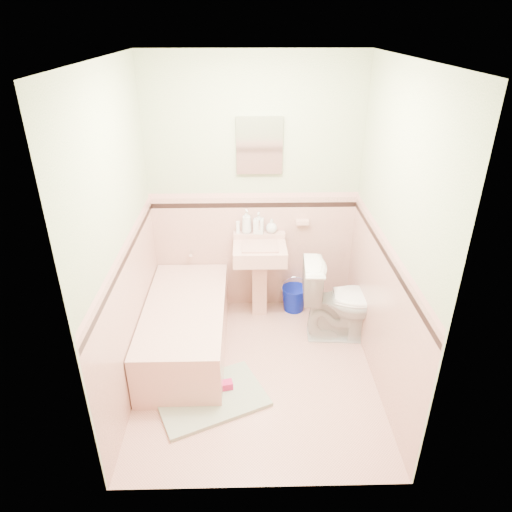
{
  "coord_description": "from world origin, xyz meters",
  "views": [
    {
      "loc": [
        -0.08,
        -3.08,
        2.72
      ],
      "look_at": [
        0.0,
        0.25,
        1.0
      ],
      "focal_mm": 32.4,
      "sensor_mm": 36.0,
      "label": 1
    }
  ],
  "objects_px": {
    "soap_bottle_right": "(272,226)",
    "toilet": "(344,300)",
    "bathtub": "(186,329)",
    "soap_bottle_mid": "(259,223)",
    "soap_bottle_left": "(247,221)",
    "shoe": "(223,386)",
    "sink": "(260,282)",
    "bucket": "(294,298)",
    "medicine_cabinet": "(259,145)"
  },
  "relations": [
    {
      "from": "soap_bottle_right",
      "to": "toilet",
      "type": "relative_size",
      "value": 0.18
    },
    {
      "from": "bathtub",
      "to": "soap_bottle_mid",
      "type": "height_order",
      "value": "soap_bottle_mid"
    },
    {
      "from": "soap_bottle_left",
      "to": "soap_bottle_right",
      "type": "distance_m",
      "value": 0.25
    },
    {
      "from": "soap_bottle_right",
      "to": "shoe",
      "type": "distance_m",
      "value": 1.6
    },
    {
      "from": "sink",
      "to": "shoe",
      "type": "distance_m",
      "value": 1.19
    },
    {
      "from": "sink",
      "to": "soap_bottle_right",
      "type": "distance_m",
      "value": 0.57
    },
    {
      "from": "soap_bottle_left",
      "to": "soap_bottle_mid",
      "type": "relative_size",
      "value": 1.15
    },
    {
      "from": "soap_bottle_mid",
      "to": "bucket",
      "type": "bearing_deg",
      "value": -11.56
    },
    {
      "from": "medicine_cabinet",
      "to": "bathtub",
      "type": "bearing_deg",
      "value": -132.58
    },
    {
      "from": "bathtub",
      "to": "bucket",
      "type": "distance_m",
      "value": 1.22
    },
    {
      "from": "soap_bottle_left",
      "to": "soap_bottle_mid",
      "type": "height_order",
      "value": "soap_bottle_left"
    },
    {
      "from": "bathtub",
      "to": "medicine_cabinet",
      "type": "height_order",
      "value": "medicine_cabinet"
    },
    {
      "from": "sink",
      "to": "shoe",
      "type": "bearing_deg",
      "value": -106.89
    },
    {
      "from": "toilet",
      "to": "soap_bottle_left",
      "type": "bearing_deg",
      "value": 63.19
    },
    {
      "from": "soap_bottle_right",
      "to": "bucket",
      "type": "height_order",
      "value": "soap_bottle_right"
    },
    {
      "from": "medicine_cabinet",
      "to": "soap_bottle_right",
      "type": "distance_m",
      "value": 0.79
    },
    {
      "from": "soap_bottle_mid",
      "to": "shoe",
      "type": "xyz_separation_m",
      "value": [
        -0.32,
        -1.27,
        -0.89
      ]
    },
    {
      "from": "soap_bottle_mid",
      "to": "sink",
      "type": "bearing_deg",
      "value": -87.86
    },
    {
      "from": "toilet",
      "to": "shoe",
      "type": "height_order",
      "value": "toilet"
    },
    {
      "from": "bathtub",
      "to": "soap_bottle_mid",
      "type": "distance_m",
      "value": 1.22
    },
    {
      "from": "bathtub",
      "to": "soap_bottle_right",
      "type": "xyz_separation_m",
      "value": [
        0.8,
        0.71,
        0.7
      ]
    },
    {
      "from": "sink",
      "to": "soap_bottle_right",
      "type": "xyz_separation_m",
      "value": [
        0.12,
        0.18,
        0.52
      ]
    },
    {
      "from": "bathtub",
      "to": "medicine_cabinet",
      "type": "relative_size",
      "value": 2.99
    },
    {
      "from": "sink",
      "to": "soap_bottle_mid",
      "type": "relative_size",
      "value": 3.78
    },
    {
      "from": "toilet",
      "to": "bucket",
      "type": "bearing_deg",
      "value": 45.8
    },
    {
      "from": "medicine_cabinet",
      "to": "soap_bottle_left",
      "type": "xyz_separation_m",
      "value": [
        -0.12,
        -0.03,
        -0.73
      ]
    },
    {
      "from": "sink",
      "to": "soap_bottle_mid",
      "type": "xyz_separation_m",
      "value": [
        -0.01,
        0.18,
        0.56
      ]
    },
    {
      "from": "sink",
      "to": "soap_bottle_left",
      "type": "bearing_deg",
      "value": 124.36
    },
    {
      "from": "bucket",
      "to": "soap_bottle_left",
      "type": "bearing_deg",
      "value": 171.16
    },
    {
      "from": "soap_bottle_left",
      "to": "shoe",
      "type": "distance_m",
      "value": 1.57
    },
    {
      "from": "toilet",
      "to": "bucket",
      "type": "relative_size",
      "value": 3.05
    },
    {
      "from": "toilet",
      "to": "sink",
      "type": "bearing_deg",
      "value": 69.43
    },
    {
      "from": "bathtub",
      "to": "sink",
      "type": "xyz_separation_m",
      "value": [
        0.68,
        0.53,
        0.17
      ]
    },
    {
      "from": "bathtub",
      "to": "toilet",
      "type": "relative_size",
      "value": 1.91
    },
    {
      "from": "soap_bottle_mid",
      "to": "bucket",
      "type": "xyz_separation_m",
      "value": [
        0.37,
        -0.08,
        -0.83
      ]
    },
    {
      "from": "medicine_cabinet",
      "to": "soap_bottle_mid",
      "type": "bearing_deg",
      "value": -102.62
    },
    {
      "from": "toilet",
      "to": "bucket",
      "type": "height_order",
      "value": "toilet"
    },
    {
      "from": "medicine_cabinet",
      "to": "bucket",
      "type": "distance_m",
      "value": 1.62
    },
    {
      "from": "soap_bottle_mid",
      "to": "soap_bottle_left",
      "type": "bearing_deg",
      "value": 180.0
    },
    {
      "from": "bathtub",
      "to": "soap_bottle_right",
      "type": "bearing_deg",
      "value": 41.6
    },
    {
      "from": "medicine_cabinet",
      "to": "shoe",
      "type": "xyz_separation_m",
      "value": [
        -0.33,
        -1.3,
        -1.64
      ]
    },
    {
      "from": "toilet",
      "to": "shoe",
      "type": "relative_size",
      "value": 4.96
    },
    {
      "from": "shoe",
      "to": "bucket",
      "type": "bearing_deg",
      "value": 47.35
    },
    {
      "from": "sink",
      "to": "toilet",
      "type": "height_order",
      "value": "sink"
    },
    {
      "from": "soap_bottle_left",
      "to": "soap_bottle_right",
      "type": "relative_size",
      "value": 1.71
    },
    {
      "from": "soap_bottle_right",
      "to": "toilet",
      "type": "xyz_separation_m",
      "value": [
        0.65,
        -0.53,
        -0.53
      ]
    },
    {
      "from": "shoe",
      "to": "medicine_cabinet",
      "type": "bearing_deg",
      "value": 63.19
    },
    {
      "from": "soap_bottle_left",
      "to": "bucket",
      "type": "relative_size",
      "value": 0.94
    },
    {
      "from": "soap_bottle_left",
      "to": "sink",
      "type": "bearing_deg",
      "value": -55.64
    },
    {
      "from": "medicine_cabinet",
      "to": "toilet",
      "type": "distance_m",
      "value": 1.62
    }
  ]
}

